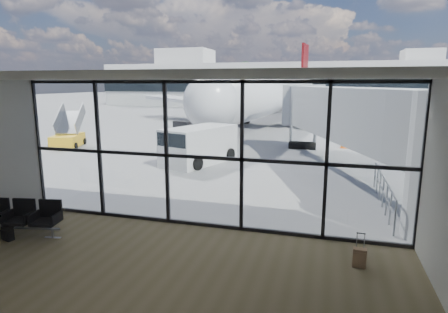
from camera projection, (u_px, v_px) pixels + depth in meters
The scene contains 21 objects.
ground at pixel (302, 117), 49.46m from camera, with size 220.00×220.00×0.00m, color slate.
lounge_shell at pixel (115, 183), 6.67m from camera, with size 12.02×8.01×4.51m.
glass_curtain_wall at pixel (203, 156), 11.28m from camera, with size 12.10×0.12×4.50m.
jet_bridge at pixel (360, 121), 16.54m from camera, with size 8.00×16.50×4.33m.
apron_railing at pixel (384, 188), 13.38m from camera, with size 0.06×5.46×1.11m.
far_terminal at pixel (309, 84), 69.54m from camera, with size 80.00×12.20×11.00m.
tree_0 at pixel (125, 82), 90.86m from camera, with size 4.95×4.95×7.12m.
tree_1 at pixel (147, 79), 89.12m from camera, with size 5.61×5.61×8.07m.
tree_2 at pixel (170, 77), 87.39m from camera, with size 6.27×6.27×9.03m.
tree_3 at pixel (194, 82), 86.02m from camera, with size 4.95×4.95×7.12m.
tree_4 at pixel (219, 79), 84.29m from camera, with size 5.61×5.61×8.07m.
tree_5 at pixel (245, 76), 82.56m from camera, with size 6.27×6.27×9.03m.
seating_row at pixel (22, 216), 10.92m from camera, with size 2.39×1.07×1.06m.
backpack at pixel (7, 233), 10.59m from camera, with size 0.33×0.32×0.45m.
suitcase at pixel (359, 258), 9.04m from camera, with size 0.32×0.25×0.85m.
airliner at pixel (275, 96), 40.54m from camera, with size 33.51×38.95×10.04m.
service_van at pixel (198, 145), 20.70m from camera, with size 3.40×5.07×2.03m.
belt_loader at pixel (193, 125), 33.38m from camera, with size 2.76×4.65×2.03m.
mobile_stairs at pixel (68, 139), 26.27m from camera, with size 2.63×3.72×2.38m.
traffic_cone_a at pixel (206, 148), 24.12m from camera, with size 0.40×0.40×0.57m.
traffic_cone_c at pixel (344, 143), 25.74m from camera, with size 0.47×0.47×0.68m.
Camera 1 is at (3.64, -10.48, 4.40)m, focal length 30.00 mm.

